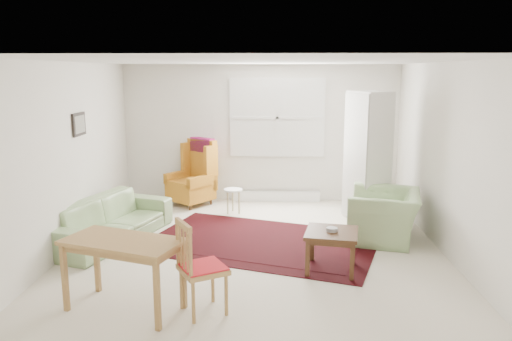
{
  "coord_description": "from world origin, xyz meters",
  "views": [
    {
      "loc": [
        0.23,
        -6.34,
        2.38
      ],
      "look_at": [
        0.0,
        0.3,
        1.05
      ],
      "focal_mm": 35.0,
      "sensor_mm": 36.0,
      "label": 1
    }
  ],
  "objects_px": {
    "wingback_chair": "(190,172)",
    "coffee_table": "(331,251)",
    "desk": "(124,275)",
    "desk_chair": "(203,266)",
    "armchair": "(384,211)",
    "cabinet": "(367,158)",
    "stool": "(233,201)",
    "sofa": "(110,212)"
  },
  "relations": [
    {
      "from": "wingback_chair",
      "to": "coffee_table",
      "type": "xyz_separation_m",
      "value": [
        2.19,
        -2.96,
        -0.35
      ]
    },
    {
      "from": "desk",
      "to": "desk_chair",
      "type": "distance_m",
      "value": 0.81
    },
    {
      "from": "armchair",
      "to": "cabinet",
      "type": "bearing_deg",
      "value": -159.38
    },
    {
      "from": "stool",
      "to": "desk_chair",
      "type": "height_order",
      "value": "desk_chair"
    },
    {
      "from": "coffee_table",
      "to": "stool",
      "type": "relative_size",
      "value": 1.45
    },
    {
      "from": "sofa",
      "to": "coffee_table",
      "type": "relative_size",
      "value": 3.4
    },
    {
      "from": "cabinet",
      "to": "desk_chair",
      "type": "relative_size",
      "value": 2.15
    },
    {
      "from": "cabinet",
      "to": "desk",
      "type": "height_order",
      "value": "cabinet"
    },
    {
      "from": "coffee_table",
      "to": "desk_chair",
      "type": "distance_m",
      "value": 1.8
    },
    {
      "from": "armchair",
      "to": "desk_chair",
      "type": "height_order",
      "value": "desk_chair"
    },
    {
      "from": "stool",
      "to": "desk",
      "type": "distance_m",
      "value": 3.64
    },
    {
      "from": "armchair",
      "to": "wingback_chair",
      "type": "bearing_deg",
      "value": -106.17
    },
    {
      "from": "sofa",
      "to": "armchair",
      "type": "relative_size",
      "value": 1.91
    },
    {
      "from": "sofa",
      "to": "desk",
      "type": "xyz_separation_m",
      "value": [
        0.83,
        -2.09,
        -0.05
      ]
    },
    {
      "from": "cabinet",
      "to": "desk_chair",
      "type": "bearing_deg",
      "value": -140.72
    },
    {
      "from": "sofa",
      "to": "desk",
      "type": "relative_size",
      "value": 1.78
    },
    {
      "from": "stool",
      "to": "desk_chair",
      "type": "distance_m",
      "value": 3.59
    },
    {
      "from": "armchair",
      "to": "wingback_chair",
      "type": "height_order",
      "value": "wingback_chair"
    },
    {
      "from": "wingback_chair",
      "to": "stool",
      "type": "height_order",
      "value": "wingback_chair"
    },
    {
      "from": "coffee_table",
      "to": "desk",
      "type": "height_order",
      "value": "desk"
    },
    {
      "from": "armchair",
      "to": "stool",
      "type": "bearing_deg",
      "value": -105.55
    },
    {
      "from": "sofa",
      "to": "stool",
      "type": "distance_m",
      "value": 2.2
    },
    {
      "from": "armchair",
      "to": "coffee_table",
      "type": "bearing_deg",
      "value": -22.89
    },
    {
      "from": "desk_chair",
      "to": "armchair",
      "type": "bearing_deg",
      "value": -74.49
    },
    {
      "from": "wingback_chair",
      "to": "cabinet",
      "type": "distance_m",
      "value": 3.13
    },
    {
      "from": "desk_chair",
      "to": "coffee_table",
      "type": "bearing_deg",
      "value": -80.97
    },
    {
      "from": "armchair",
      "to": "desk",
      "type": "relative_size",
      "value": 0.93
    },
    {
      "from": "armchair",
      "to": "coffee_table",
      "type": "height_order",
      "value": "armchair"
    },
    {
      "from": "coffee_table",
      "to": "cabinet",
      "type": "relative_size",
      "value": 0.29
    },
    {
      "from": "coffee_table",
      "to": "wingback_chair",
      "type": "bearing_deg",
      "value": 126.52
    },
    {
      "from": "sofa",
      "to": "wingback_chair",
      "type": "xyz_separation_m",
      "value": [
        0.83,
        1.96,
        0.18
      ]
    },
    {
      "from": "wingback_chair",
      "to": "desk",
      "type": "relative_size",
      "value": 1.02
    },
    {
      "from": "sofa",
      "to": "coffee_table",
      "type": "bearing_deg",
      "value": -89.62
    },
    {
      "from": "desk",
      "to": "desk_chair",
      "type": "height_order",
      "value": "desk_chair"
    },
    {
      "from": "armchair",
      "to": "desk_chair",
      "type": "xyz_separation_m",
      "value": [
        -2.28,
        -2.29,
        0.06
      ]
    },
    {
      "from": "sofa",
      "to": "armchair",
      "type": "xyz_separation_m",
      "value": [
        3.9,
        0.17,
        0.01
      ]
    },
    {
      "from": "sofa",
      "to": "desk_chair",
      "type": "xyz_separation_m",
      "value": [
        1.63,
        -2.12,
        0.06
      ]
    },
    {
      "from": "wingback_chair",
      "to": "cabinet",
      "type": "xyz_separation_m",
      "value": [
        2.97,
        -0.9,
        0.44
      ]
    },
    {
      "from": "wingback_chair",
      "to": "desk",
      "type": "bearing_deg",
      "value": -51.88
    },
    {
      "from": "cabinet",
      "to": "desk",
      "type": "relative_size",
      "value": 1.78
    },
    {
      "from": "wingback_chair",
      "to": "coffee_table",
      "type": "distance_m",
      "value": 3.7
    },
    {
      "from": "stool",
      "to": "cabinet",
      "type": "relative_size",
      "value": 0.2
    }
  ]
}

